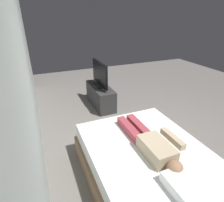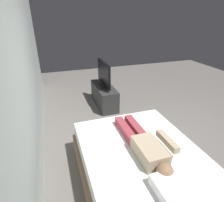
# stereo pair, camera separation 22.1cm
# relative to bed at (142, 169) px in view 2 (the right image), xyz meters

# --- Properties ---
(ground_plane) EXTENTS (10.00, 10.00, 0.00)m
(ground_plane) POSITION_rel_bed_xyz_m (0.75, -0.51, -0.26)
(ground_plane) COLOR slate
(back_wall) EXTENTS (6.40, 0.10, 2.80)m
(back_wall) POSITION_rel_bed_xyz_m (1.15, 1.30, 1.14)
(back_wall) COLOR silver
(back_wall) RESTS_ON ground
(bed) EXTENTS (1.98, 1.52, 0.54)m
(bed) POSITION_rel_bed_xyz_m (0.00, 0.00, 0.00)
(bed) COLOR brown
(bed) RESTS_ON ground
(pillow) EXTENTS (0.48, 0.34, 0.12)m
(pillow) POSITION_rel_bed_xyz_m (-0.67, 0.00, 0.34)
(pillow) COLOR white
(pillow) RESTS_ON bed
(person) EXTENTS (1.26, 0.46, 0.18)m
(person) POSITION_rel_bed_xyz_m (0.03, -0.04, 0.36)
(person) COLOR tan
(person) RESTS_ON bed
(remote) EXTENTS (0.15, 0.04, 0.02)m
(remote) POSITION_rel_bed_xyz_m (0.18, -0.44, 0.29)
(remote) COLOR black
(remote) RESTS_ON bed
(tv_stand) EXTENTS (1.10, 0.40, 0.50)m
(tv_stand) POSITION_rel_bed_xyz_m (2.45, -0.21, -0.01)
(tv_stand) COLOR #2D2D2D
(tv_stand) RESTS_ON ground
(tv) EXTENTS (0.88, 0.20, 0.59)m
(tv) POSITION_rel_bed_xyz_m (2.45, -0.21, 0.52)
(tv) COLOR black
(tv) RESTS_ON tv_stand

